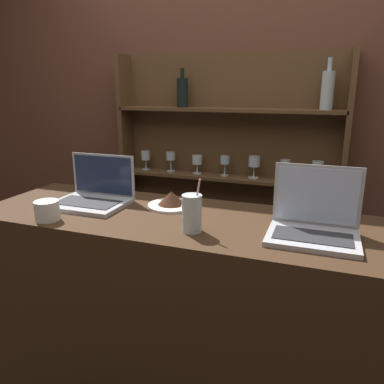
# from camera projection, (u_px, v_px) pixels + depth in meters

# --- Properties ---
(bar_counter) EXTENTS (1.70, 0.56, 0.97)m
(bar_counter) POSITION_uv_depth(u_px,v_px,m) (180.00, 322.00, 1.63)
(bar_counter) COLOR #382314
(bar_counter) RESTS_ON ground_plane
(back_wall) EXTENTS (7.00, 0.06, 2.70)m
(back_wall) POSITION_uv_depth(u_px,v_px,m) (241.00, 108.00, 2.35)
(back_wall) COLOR brown
(back_wall) RESTS_ON ground_plane
(back_shelf) EXTENTS (1.41, 0.18, 1.68)m
(back_shelf) POSITION_uv_depth(u_px,v_px,m) (227.00, 183.00, 2.42)
(back_shelf) COLOR brown
(back_shelf) RESTS_ON ground_plane
(laptop_near) EXTENTS (0.32, 0.25, 0.21)m
(laptop_near) POSITION_uv_depth(u_px,v_px,m) (94.00, 194.00, 1.66)
(laptop_near) COLOR #ADADB2
(laptop_near) RESTS_ON bar_counter
(laptop_far) EXTENTS (0.30, 0.23, 0.24)m
(laptop_far) POSITION_uv_depth(u_px,v_px,m) (314.00, 222.00, 1.29)
(laptop_far) COLOR #ADADB2
(laptop_far) RESTS_ON bar_counter
(cake_plate) EXTENTS (0.21, 0.21, 0.07)m
(cake_plate) POSITION_uv_depth(u_px,v_px,m) (171.00, 201.00, 1.62)
(cake_plate) COLOR white
(cake_plate) RESTS_ON bar_counter
(water_glass) EXTENTS (0.07, 0.07, 0.20)m
(water_glass) POSITION_uv_depth(u_px,v_px,m) (192.00, 213.00, 1.33)
(water_glass) COLOR silver
(water_glass) RESTS_ON bar_counter
(coffee_cup) EXTENTS (0.09, 0.09, 0.08)m
(coffee_cup) POSITION_uv_depth(u_px,v_px,m) (47.00, 211.00, 1.45)
(coffee_cup) COLOR silver
(coffee_cup) RESTS_ON bar_counter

